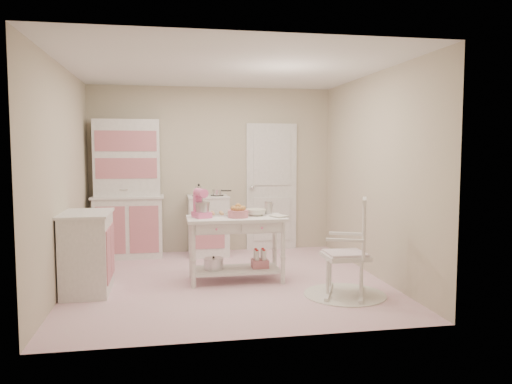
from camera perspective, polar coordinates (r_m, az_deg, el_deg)
The scene contains 14 objects.
room_shell at distance 6.06m, azimuth -3.34°, elevation 5.06°, with size 3.84×3.84×2.62m.
door at distance 8.09m, azimuth 1.78°, elevation 0.60°, with size 0.82×0.05×2.04m, color white.
hutch at distance 7.72m, azimuth -14.45°, elevation 0.38°, with size 1.06×0.50×2.08m, color white.
stove at distance 7.74m, azimuth -5.48°, elevation -3.79°, with size 0.62×0.57×0.92m, color white.
base_cabinet at distance 6.04m, azimuth -18.74°, elevation -6.54°, with size 0.54×0.84×0.92m, color white.
lace_rug at distance 5.80m, azimuth 10.10°, elevation -11.44°, with size 0.92×0.92×0.01m, color white.
rocking_chair at distance 5.67m, azimuth 10.19°, elevation -6.16°, with size 0.48×0.72×1.10m, color white.
work_table at distance 6.22m, azimuth -2.29°, elevation -6.52°, with size 1.20×0.60×0.80m, color white.
stand_mixer at distance 6.10m, azimuth -6.24°, elevation -1.34°, with size 0.20×0.28×0.34m, color pink.
cookie_tray at distance 6.31m, azimuth -3.88°, elevation -2.60°, with size 0.34×0.24×0.02m, color silver.
bread_basket at distance 6.10m, azimuth -2.05°, elevation -2.50°, with size 0.25×0.25×0.09m, color #CE7682.
mixing_bowl at distance 6.26m, azimuth -0.05°, elevation -2.34°, with size 0.26×0.26×0.08m, color silver.
metal_pitcher at distance 6.37m, azimuth 1.42°, elevation -1.82°, with size 0.10×0.10×0.17m, color silver.
recipe_book at distance 6.11m, azimuth 2.04°, elevation -2.82°, with size 0.16×0.21×0.02m, color silver.
Camera 1 is at (-0.73, -6.02, 1.64)m, focal length 35.00 mm.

